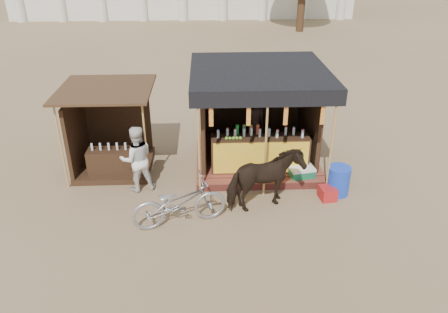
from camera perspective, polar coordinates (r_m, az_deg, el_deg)
name	(u,v)px	position (r m, az deg, el deg)	size (l,w,h in m)	color
ground	(227,233)	(9.82, 0.42, -10.02)	(120.00, 120.00, 0.00)	#846B4C
main_stall	(257,130)	(12.28, 4.30, 3.54)	(3.60, 3.61, 2.78)	brown
secondary_stall	(107,140)	(12.47, -15.06, 2.13)	(2.40, 2.40, 2.38)	#342113
cow	(265,181)	(10.30, 5.33, -3.15)	(0.82, 1.80, 1.52)	black
motorbike	(179,203)	(9.86, -5.89, -6.02)	(0.75, 2.14, 1.13)	#A2A0A9
bystander	(137,159)	(11.18, -11.33, -0.31)	(0.85, 0.66, 1.75)	silver
blue_barrel	(338,180)	(11.39, 14.70, -3.04)	(0.58, 0.58, 0.75)	#183BBB
red_crate	(328,193)	(11.21, 13.37, -4.68)	(0.38, 0.42, 0.32)	#A71B1B
cooler	(301,175)	(11.72, 10.08, -2.40)	(0.71, 0.54, 0.46)	#176741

